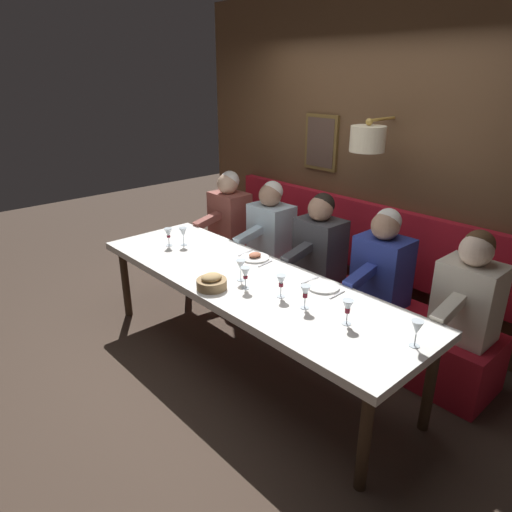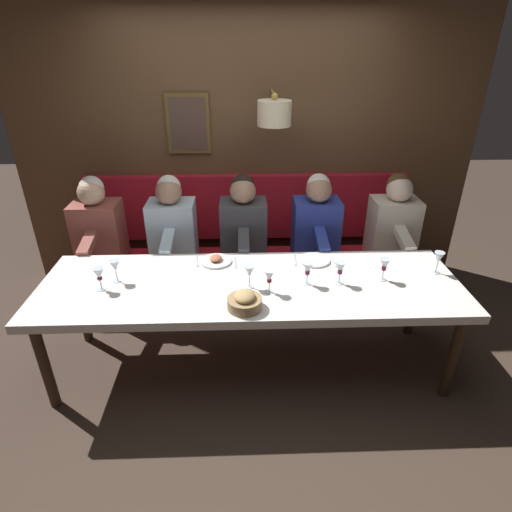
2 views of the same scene
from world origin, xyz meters
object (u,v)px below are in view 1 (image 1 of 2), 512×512
diner_near (382,261)px  wine_glass_1 (348,307)px  dining_table (248,285)px  bread_bowl (212,282)px  wine_glass_2 (305,292)px  wine_glass_7 (241,266)px  diner_middle (320,241)px  wine_glass_3 (183,233)px  diner_far (271,225)px  wine_glass_0 (281,282)px  wine_glass_4 (168,233)px  wine_glass_5 (245,274)px  wine_glass_6 (417,328)px  diner_nearest (469,290)px  diner_farthest (229,211)px

diner_near → wine_glass_1: diner_near is taller
dining_table → bread_bowl: size_ratio=13.23×
wine_glass_2 → wine_glass_7: 0.62m
dining_table → diner_middle: size_ratio=3.68×
wine_glass_2 → wine_glass_3: bearing=87.0°
wine_glass_7 → bread_bowl: wine_glass_7 is taller
diner_far → wine_glass_0: size_ratio=4.82×
diner_middle → wine_glass_4: size_ratio=4.82×
dining_table → diner_middle: (0.88, 0.04, 0.13)m
diner_far → wine_glass_0: 1.39m
wine_glass_2 → wine_glass_5: 0.50m
diner_near → wine_glass_5: size_ratio=4.82×
wine_glass_6 → diner_middle: bearing=60.2°
wine_glass_2 → wine_glass_5: same height
diner_near → bread_bowl: size_ratio=3.60×
diner_nearest → wine_glass_3: (-0.83, 2.21, 0.04)m
diner_near → diner_far: 1.26m
diner_near → wine_glass_5: diner_near is taller
dining_table → wine_glass_7: bearing=173.2°
wine_glass_0 → diner_near: bearing=-13.1°
diner_nearest → wine_glass_5: size_ratio=4.82×
diner_middle → wine_glass_7: diner_middle is taller
diner_nearest → diner_near: 0.69m
diner_far → wine_glass_4: size_ratio=4.82×
wine_glass_1 → wine_glass_7: same height
dining_table → wine_glass_2: wine_glass_2 is taller
diner_far → wine_glass_2: bearing=-125.7°
diner_middle → wine_glass_1: (-0.88, -0.97, 0.04)m
dining_table → diner_middle: bearing=2.7°
wine_glass_2 → wine_glass_0: bearing=90.0°
wine_glass_4 → wine_glass_5: bearing=-93.5°
wine_glass_4 → diner_far: bearing=-20.0°
diner_nearest → wine_glass_4: 2.48m
diner_middle → bread_bowl: bearing=179.9°
bread_bowl → diner_far: bearing=27.5°
diner_middle → diner_far: size_ratio=1.00×
diner_far → bread_bowl: 1.34m
diner_nearest → wine_glass_6: size_ratio=4.82×
wine_glass_6 → bread_bowl: (-0.40, 1.38, -0.07)m
wine_glass_2 → wine_glass_4: 1.61m
diner_nearest → diner_middle: 1.33m
bread_bowl → wine_glass_1: bearing=-72.1°
diner_near → wine_glass_5: 1.12m
diner_farthest → wine_glass_2: (-0.91, -1.91, 0.04)m
wine_glass_3 → wine_glass_5: bearing=-99.5°
wine_glass_0 → wine_glass_4: bearing=91.0°
diner_nearest → wine_glass_6: 0.79m
dining_table → diner_farthest: diner_farthest is taller
wine_glass_1 → wine_glass_7: 0.93m
diner_near → diner_farthest: bearing=90.0°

